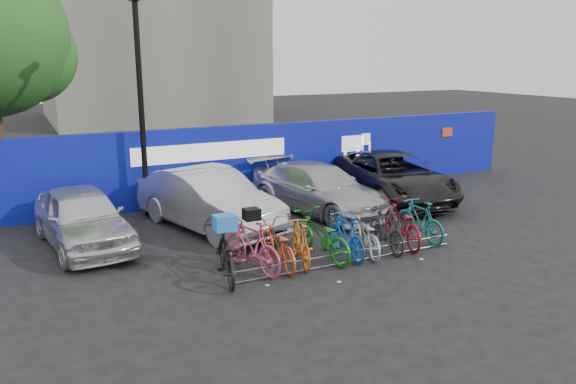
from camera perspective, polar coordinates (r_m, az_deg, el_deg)
ground at (r=13.28m, az=4.98°, el=-6.41°), size 100.00×100.00×0.00m
hoarding at (r=18.18m, az=-4.79°, el=3.01°), size 22.00×0.18×2.40m
lamppost at (r=16.42m, az=-14.72°, el=8.76°), size 0.25×0.50×6.11m
bike_rack at (r=12.75m, az=6.41°, el=-6.54°), size 5.60×0.03×0.30m
car_0 at (r=14.52m, az=-20.17°, el=-2.44°), size 2.25×4.48×1.46m
car_1 at (r=15.14m, az=-8.04°, el=-0.80°), size 3.01×5.15×1.60m
car_2 at (r=16.69m, az=3.12°, el=0.35°), size 3.15×5.25×1.42m
car_3 at (r=18.42m, az=10.52°, el=1.54°), size 3.27×5.75×1.51m
bike_0 at (r=11.79m, az=-6.33°, el=-6.33°), size 1.13×2.13×1.06m
bike_1 at (r=12.13m, az=-3.67°, el=-5.45°), size 1.00×2.00×1.16m
bike_2 at (r=12.41m, az=-1.06°, el=-5.36°), size 0.79×1.96×1.01m
bike_3 at (r=12.53m, az=1.31°, el=-5.19°), size 0.86×1.72×0.99m
bike_4 at (r=12.85m, az=3.36°, el=-4.51°), size 0.98×2.15×1.09m
bike_5 at (r=13.04m, az=5.93°, el=-4.42°), size 0.61×1.75×1.03m
bike_6 at (r=13.33m, az=7.80°, el=-4.23°), size 1.04×1.93×0.96m
bike_7 at (r=13.64m, az=9.95°, el=-3.77°), size 0.70×1.75×1.02m
bike_8 at (r=14.11m, az=11.47°, el=-3.09°), size 1.21×2.20×1.10m
bike_9 at (r=14.52m, az=13.25°, el=-2.81°), size 0.55×1.75×1.04m
cargo_crate at (r=11.58m, az=-6.42°, el=-3.12°), size 0.46×0.36×0.32m
cargo_topcase at (r=11.92m, az=-3.72°, el=-2.26°), size 0.34×0.30×0.25m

